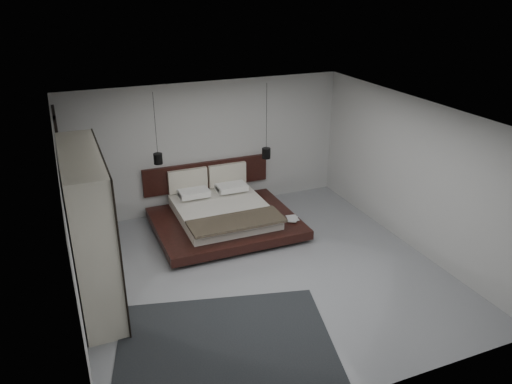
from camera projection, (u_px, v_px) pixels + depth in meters
name	position (u px, v px, depth m)	size (l,w,h in m)	color
floor	(263.00, 273.00, 8.67)	(6.00, 6.00, 0.00)	gray
ceiling	(264.00, 115.00, 7.57)	(6.00, 6.00, 0.00)	white
wall_back	(208.00, 147.00, 10.67)	(6.00, 6.00, 0.00)	#AFAFAC
wall_front	(368.00, 301.00, 5.57)	(6.00, 6.00, 0.00)	#AFAFAC
wall_left	(69.00, 232.00, 7.07)	(6.00, 6.00, 0.00)	#AFAFAC
wall_right	(413.00, 174.00, 9.17)	(6.00, 6.00, 0.00)	#AFAFAC
lattice_screen	(64.00, 179.00, 9.21)	(0.05, 0.90, 2.60)	black
bed	(223.00, 215.00, 10.16)	(2.79, 2.39, 1.08)	black
book_lower	(288.00, 219.00, 10.01)	(0.21, 0.28, 0.03)	#99724C
book_upper	(287.00, 219.00, 9.97)	(0.20, 0.27, 0.02)	#99724C
pendant_left	(158.00, 158.00, 9.65)	(0.17, 0.17, 1.40)	black
pendant_right	(266.00, 153.00, 10.52)	(0.18, 0.18, 1.59)	black
wardrobe	(90.00, 229.00, 7.57)	(0.59, 2.48, 2.43)	silver
rug	(225.00, 342.00, 7.01)	(2.99, 2.13, 0.01)	black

